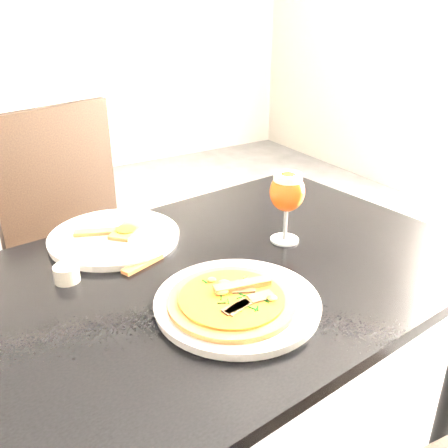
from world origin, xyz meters
TOP-DOWN VIEW (x-y plane):
  - dining_table at (0.12, -0.03)m, footprint 1.28×0.92m
  - chair_far at (-0.00, 0.65)m, footprint 0.57×0.57m
  - plate_main at (0.07, -0.17)m, footprint 0.39×0.39m
  - pizza at (0.05, -0.18)m, footprint 0.25×0.25m
  - plate_second at (-0.03, 0.24)m, footprint 0.36×0.36m
  - crust_scraps at (-0.03, 0.24)m, footprint 0.17×0.12m
  - loose_crust at (-0.02, 0.08)m, footprint 0.11×0.06m
  - sauce_cup at (-0.19, 0.10)m, footprint 0.06×0.06m
  - beer_glass at (0.33, 0.01)m, footprint 0.09×0.09m

SIDE VIEW (x-z plane):
  - chair_far at x=0.00m, z-range 0.05..1.04m
  - dining_table at x=0.12m, z-range 0.28..1.03m
  - loose_crust at x=-0.02m, z-range 0.75..0.76m
  - plate_second at x=-0.03m, z-range 0.75..0.77m
  - plate_main at x=0.07m, z-range 0.75..0.77m
  - sauce_cup at x=-0.19m, z-range 0.75..0.79m
  - crust_scraps at x=-0.03m, z-range 0.77..0.78m
  - pizza at x=0.05m, z-range 0.76..0.79m
  - beer_glass at x=0.33m, z-range 0.79..0.97m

